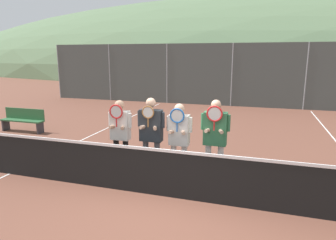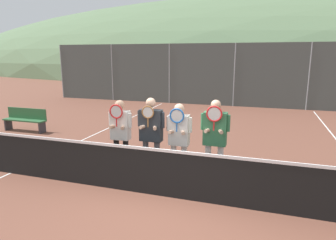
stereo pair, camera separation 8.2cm
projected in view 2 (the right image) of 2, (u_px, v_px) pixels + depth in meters
name	position (u px, v px, depth m)	size (l,w,h in m)	color
ground_plane	(171.00, 197.00, 5.96)	(120.00, 120.00, 0.00)	brown
hill_distant	(258.00, 69.00, 58.66)	(129.55, 71.97, 25.19)	#5B7551
clubhouse_building	(230.00, 68.00, 22.75)	(21.76, 5.50, 3.49)	#9EA3A8
fence_back	(234.00, 75.00, 16.20)	(22.28, 0.06, 3.40)	gray
tennis_net	(171.00, 173.00, 5.85)	(10.83, 0.09, 1.09)	gray
court_line_left_sideline	(83.00, 140.00, 9.97)	(0.05, 16.00, 0.01)	white
player_leftmost	(120.00, 130.00, 6.92)	(0.57, 0.34, 1.77)	black
player_center_left	(151.00, 131.00, 6.64)	(0.63, 0.34, 1.86)	#56565B
player_center_right	(179.00, 136.00, 6.52)	(0.57, 0.34, 1.76)	white
player_rightmost	(215.00, 135.00, 6.32)	(0.62, 0.34, 1.87)	white
car_far_left	(132.00, 84.00, 20.16)	(4.28, 2.08, 1.69)	black
car_left_of_center	(206.00, 85.00, 18.99)	(4.04, 1.96, 1.78)	silver
car_center	(289.00, 87.00, 17.45)	(4.07, 2.07, 1.83)	maroon
bench_courtside	(25.00, 119.00, 11.05)	(1.72, 0.36, 0.85)	#2D6038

